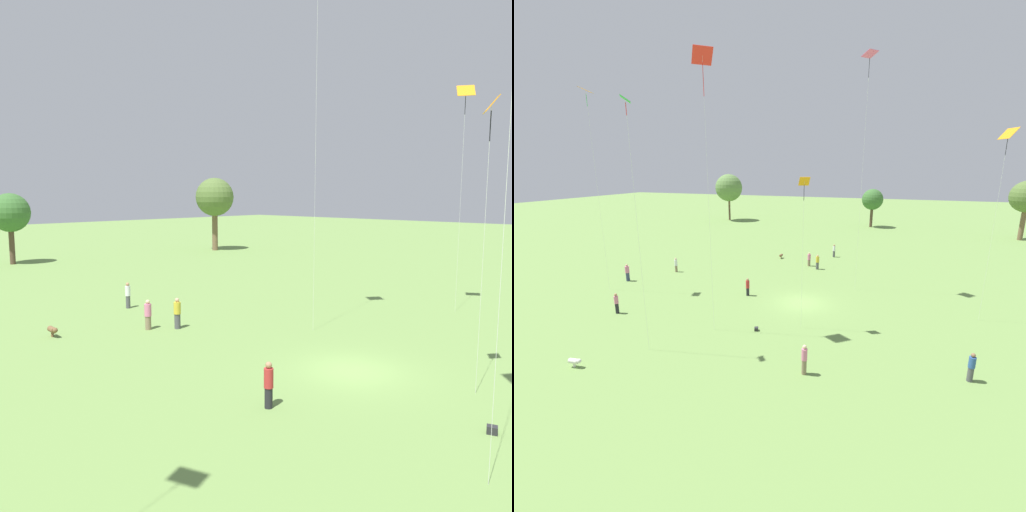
# 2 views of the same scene
# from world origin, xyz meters

# --- Properties ---
(ground_plane) EXTENTS (240.00, 240.00, 0.00)m
(ground_plane) POSITION_xyz_m (0.00, 0.00, 0.00)
(ground_plane) COLOR #6B8E47
(tree_1) EXTENTS (4.23, 4.23, 7.78)m
(tree_1) POSITION_xyz_m (2.59, 45.55, 5.60)
(tree_1) COLOR brown
(tree_1) RESTS_ON ground_plane
(tree_2) EXTENTS (5.19, 5.19, 9.89)m
(tree_2) POSITION_xyz_m (27.36, 40.08, 7.19)
(tree_2) COLOR brown
(tree_2) RESTS_ON ground_plane
(person_1) EXTENTS (0.39, 0.39, 1.75)m
(person_1) POSITION_xyz_m (-0.21, 17.61, 0.88)
(person_1) COLOR #4C4C51
(person_1) RESTS_ON ground_plane
(person_4) EXTENTS (0.40, 0.40, 1.78)m
(person_4) POSITION_xyz_m (-1.05, 11.04, 0.88)
(person_4) COLOR #4C4C51
(person_4) RESTS_ON ground_plane
(person_7) EXTENTS (0.43, 0.43, 1.71)m
(person_7) POSITION_xyz_m (-5.31, 0.06, 0.86)
(person_7) COLOR #232328
(person_7) RESTS_ON ground_plane
(person_8) EXTENTS (0.54, 0.54, 1.72)m
(person_8) POSITION_xyz_m (-2.33, 12.07, 0.85)
(person_8) COLOR #847056
(person_8) RESTS_ON ground_plane
(kite_2) EXTENTS (1.17, 1.28, 14.41)m
(kite_2) POSITION_xyz_m (14.09, 1.30, 13.50)
(kite_2) COLOR orange
(kite_2) RESTS_ON ground_plane
(kite_3) EXTENTS (0.86, 0.76, 11.12)m
(kite_3) POSITION_xyz_m (1.19, -4.79, 10.22)
(kite_3) COLOR orange
(kite_3) RESTS_ON ground_plane
(dog_1) EXTENTS (0.34, 0.86, 0.59)m
(dog_1) POSITION_xyz_m (-6.77, 14.42, 0.40)
(dog_1) COLOR brown
(dog_1) RESTS_ON ground_plane
(picnic_bag_0) EXTENTS (0.36, 0.40, 0.26)m
(picnic_bag_0) POSITION_xyz_m (-1.77, -6.41, 0.13)
(picnic_bag_0) COLOR #262628
(picnic_bag_0) RESTS_ON ground_plane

